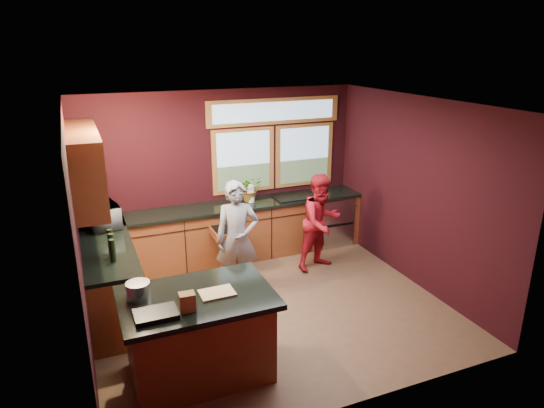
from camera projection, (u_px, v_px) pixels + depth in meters
floor at (270, 308)px, 6.50m from camera, size 4.50×4.50×0.00m
room_shell at (215, 177)px, 5.99m from camera, size 4.52×4.02×2.71m
back_counter at (242, 230)px, 7.91m from camera, size 4.50×0.64×0.93m
left_counter at (109, 275)px, 6.39m from camera, size 0.64×2.30×0.93m
island at (199, 335)px, 5.06m from camera, size 1.55×1.05×0.95m
person_grey at (237, 239)px, 6.65m from camera, size 0.68×0.53×1.63m
person_red at (321, 222)px, 7.44m from camera, size 0.85×0.74×1.52m
microwave at (103, 216)px, 6.73m from camera, size 0.52×0.66×0.32m
potted_plant at (250, 189)px, 7.80m from camera, size 0.37×0.32×0.41m
paper_towel at (251, 194)px, 7.78m from camera, size 0.12×0.12×0.28m
cutting_board at (217, 293)px, 4.94m from camera, size 0.35×0.25×0.02m
stock_pot at (138, 291)px, 4.82m from camera, size 0.24×0.24×0.18m
paper_bag at (187, 302)px, 4.61m from camera, size 0.16×0.13×0.18m
black_tray at (156, 314)px, 4.52m from camera, size 0.40×0.28×0.05m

